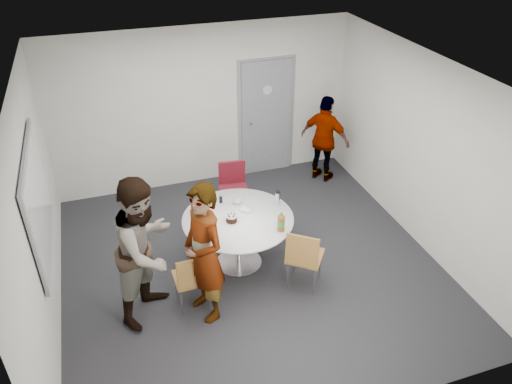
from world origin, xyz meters
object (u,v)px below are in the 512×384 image
object	(u,v)px
table	(240,224)
chair_near_right	(304,255)
door	(266,118)
chair_near_left	(192,277)
person_left	(146,249)
chair_far	(233,184)
whiteboard	(38,200)
person_main	(204,254)
person_right	(325,139)

from	to	relation	value
table	chair_near_right	size ratio (longest dim) A/B	1.63
door	chair_near_right	xyz separation A→B (m)	(-0.61, -3.14, -0.47)
chair_near_left	person_left	distance (m)	0.66
chair_near_right	chair_far	bearing A→B (deg)	137.47
whiteboard	person_main	bearing A→B (deg)	-27.15
table	person_main	bearing A→B (deg)	-131.00
door	person_right	bearing A→B (deg)	-36.35
person_left	person_right	size ratio (longest dim) A/B	1.21
whiteboard	person_main	size ratio (longest dim) A/B	1.05
whiteboard	chair_near_left	size ratio (longest dim) A/B	2.29
door	person_left	xyz separation A→B (m)	(-2.49, -2.89, -0.09)
door	whiteboard	bearing A→B (deg)	-147.34
door	person_right	xyz separation A→B (m)	(0.85, -0.63, -0.26)
door	table	world-z (taller)	door
chair_near_right	person_left	distance (m)	1.94
door	person_main	world-z (taller)	door
chair_far	person_right	size ratio (longest dim) A/B	0.59
person_right	person_left	bearing A→B (deg)	86.18
whiteboard	door	bearing A→B (deg)	32.66
chair_near_left	person_main	bearing A→B (deg)	-38.46
chair_near_right	chair_far	size ratio (longest dim) A/B	1.00
person_right	chair_far	bearing A→B (deg)	69.81
person_left	table	bearing A→B (deg)	-27.84
whiteboard	chair_far	distance (m)	2.95
whiteboard	chair_far	xyz separation A→B (m)	(2.60, 1.08, -0.90)
person_main	person_right	distance (m)	3.71
chair_near_left	door	bearing A→B (deg)	54.67
chair_far	person_right	bearing A→B (deg)	-155.56
person_left	person_right	world-z (taller)	person_left
chair_far	person_left	world-z (taller)	person_left
table	person_right	bearing A→B (deg)	40.61
table	chair_near_left	world-z (taller)	table
chair_far	person_left	bearing A→B (deg)	54.41
door	chair_near_right	size ratio (longest dim) A/B	2.34
chair_far	person_left	distance (m)	2.31
door	whiteboard	distance (m)	4.25
chair_near_right	person_right	bearing A→B (deg)	97.00
chair_far	person_main	world-z (taller)	person_main
door	whiteboard	world-z (taller)	door
door	person_right	distance (m)	1.09
whiteboard	chair_far	bearing A→B (deg)	22.51
person_main	person_left	xyz separation A→B (m)	(-0.62, 0.26, 0.03)
chair_near_right	chair_far	xyz separation A→B (m)	(-0.35, 1.93, 0.00)
whiteboard	chair_near_right	distance (m)	3.20
table	chair_near_left	xyz separation A→B (m)	(-0.80, -0.64, -0.15)
door	person_main	distance (m)	3.66
door	person_left	distance (m)	3.81
chair_far	person_main	size ratio (longest dim) A/B	0.50
chair_far	chair_near_left	bearing A→B (deg)	66.79
whiteboard	person_left	distance (m)	1.33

